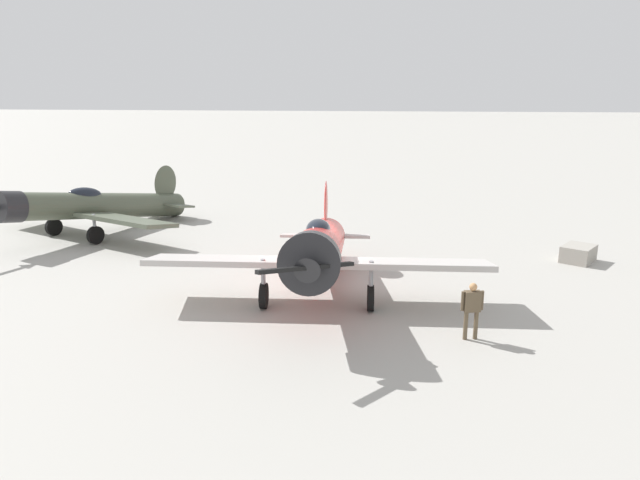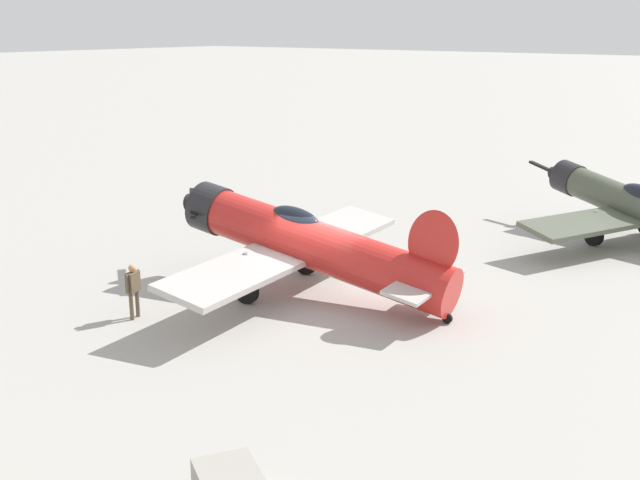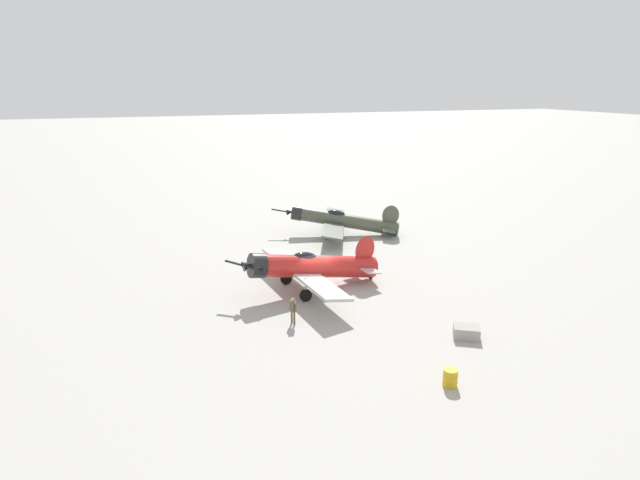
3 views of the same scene
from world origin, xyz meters
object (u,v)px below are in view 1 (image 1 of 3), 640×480
equipment_crate (578,254)px  airplane_mid_apron (94,206)px  ground_crew_mechanic (472,305)px  airplane_foreground (319,249)px

equipment_crate → airplane_mid_apron: bearing=-3.6°
ground_crew_mechanic → airplane_mid_apron: bearing=-135.0°
airplane_mid_apron → equipment_crate: bearing=109.8°
airplane_foreground → airplane_mid_apron: size_ratio=0.99×
airplane_foreground → ground_crew_mechanic: size_ratio=6.75×
airplane_mid_apron → ground_crew_mechanic: size_ratio=6.84×
airplane_foreground → ground_crew_mechanic: (-4.53, 2.63, -0.67)m
airplane_foreground → airplane_mid_apron: (11.67, -6.98, -0.29)m
airplane_foreground → equipment_crate: airplane_foreground is taller
equipment_crate → airplane_foreground: bearing=31.0°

